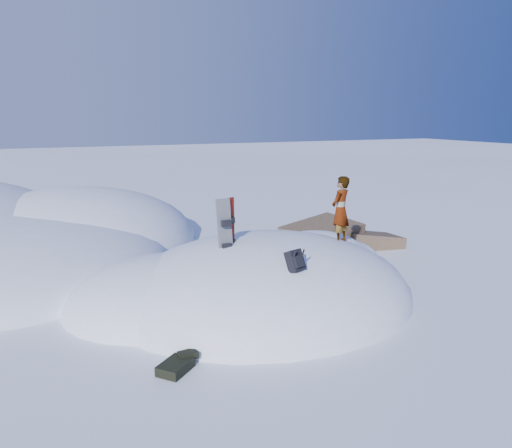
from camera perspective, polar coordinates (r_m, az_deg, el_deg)
name	(u,v)px	position (r m, az deg, el deg)	size (l,w,h in m)	color
ground	(265,299)	(11.65, 1.06, -8.61)	(120.00, 120.00, 0.00)	white
snow_mound	(254,297)	(11.79, -0.21, -8.36)	(8.00, 6.00, 3.00)	white
rock_outcrop	(331,250)	(15.89, 8.55, -2.93)	(4.68, 4.41, 1.68)	brown
snowboard_red	(230,234)	(10.86, -3.03, -1.14)	(0.29, 0.24, 1.63)	red
snowboard_dark	(226,237)	(10.64, -3.50, -1.52)	(0.32, 0.29, 1.67)	black
backpack	(295,261)	(9.69, 4.54, -4.22)	(0.39, 0.46, 0.50)	black
gear_pile	(177,365)	(8.72, -8.96, -15.61)	(0.80, 0.70, 0.21)	black
person	(340,210)	(11.92, 9.63, 1.59)	(0.58, 0.38, 1.60)	slate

